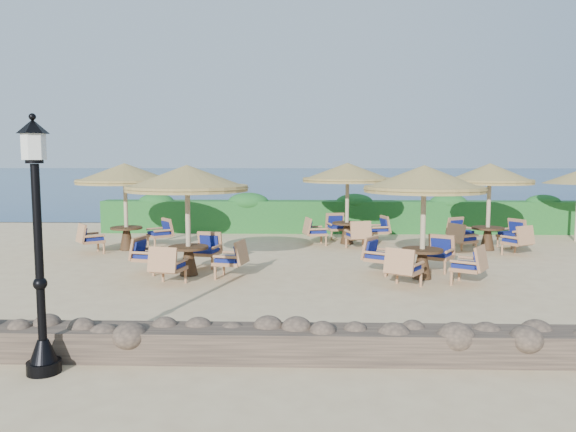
{
  "coord_description": "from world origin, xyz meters",
  "views": [
    {
      "loc": [
        -1.37,
        -13.84,
        2.83
      ],
      "look_at": [
        -1.8,
        0.74,
        1.3
      ],
      "focal_mm": 35.0,
      "sensor_mm": 36.0,
      "label": 1
    }
  ],
  "objects_px": {
    "cafe_set_1": "(424,201)",
    "cafe_set_2": "(125,184)",
    "cafe_set_0": "(188,198)",
    "cafe_set_3": "(347,187)",
    "lamp_post": "(39,257)",
    "cafe_set_4": "(489,193)"
  },
  "relations": [
    {
      "from": "cafe_set_1",
      "to": "cafe_set_2",
      "type": "height_order",
      "value": "same"
    },
    {
      "from": "cafe_set_0",
      "to": "cafe_set_2",
      "type": "distance_m",
      "value": 4.52
    },
    {
      "from": "lamp_post",
      "to": "cafe_set_4",
      "type": "xyz_separation_m",
      "value": [
        9.02,
        10.09,
        0.22
      ]
    },
    {
      "from": "cafe_set_3",
      "to": "cafe_set_4",
      "type": "bearing_deg",
      "value": -15.34
    },
    {
      "from": "cafe_set_3",
      "to": "cafe_set_4",
      "type": "xyz_separation_m",
      "value": [
        4.2,
        -1.15,
        -0.09
      ]
    },
    {
      "from": "lamp_post",
      "to": "cafe_set_4",
      "type": "relative_size",
      "value": 1.2
    },
    {
      "from": "cafe_set_3",
      "to": "lamp_post",
      "type": "bearing_deg",
      "value": -113.2
    },
    {
      "from": "cafe_set_0",
      "to": "cafe_set_2",
      "type": "bearing_deg",
      "value": 126.22
    },
    {
      "from": "cafe_set_0",
      "to": "cafe_set_2",
      "type": "height_order",
      "value": "same"
    },
    {
      "from": "cafe_set_2",
      "to": "cafe_set_3",
      "type": "distance_m",
      "value": 6.99
    },
    {
      "from": "cafe_set_2",
      "to": "cafe_set_3",
      "type": "bearing_deg",
      "value": 11.9
    },
    {
      "from": "cafe_set_1",
      "to": "cafe_set_0",
      "type": "bearing_deg",
      "value": 177.67
    },
    {
      "from": "lamp_post",
      "to": "cafe_set_2",
      "type": "height_order",
      "value": "lamp_post"
    },
    {
      "from": "cafe_set_1",
      "to": "cafe_set_3",
      "type": "relative_size",
      "value": 0.95
    },
    {
      "from": "cafe_set_2",
      "to": "cafe_set_3",
      "type": "xyz_separation_m",
      "value": [
        6.84,
        1.44,
        -0.18
      ]
    },
    {
      "from": "lamp_post",
      "to": "cafe_set_3",
      "type": "height_order",
      "value": "lamp_post"
    },
    {
      "from": "lamp_post",
      "to": "cafe_set_1",
      "type": "xyz_separation_m",
      "value": [
        6.18,
        5.94,
        0.27
      ]
    },
    {
      "from": "cafe_set_2",
      "to": "cafe_set_4",
      "type": "distance_m",
      "value": 11.05
    },
    {
      "from": "lamp_post",
      "to": "cafe_set_0",
      "type": "relative_size",
      "value": 1.13
    },
    {
      "from": "lamp_post",
      "to": "cafe_set_1",
      "type": "bearing_deg",
      "value": 43.87
    },
    {
      "from": "cafe_set_2",
      "to": "cafe_set_4",
      "type": "relative_size",
      "value": 1.07
    },
    {
      "from": "lamp_post",
      "to": "cafe_set_0",
      "type": "distance_m",
      "value": 6.2
    }
  ]
}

